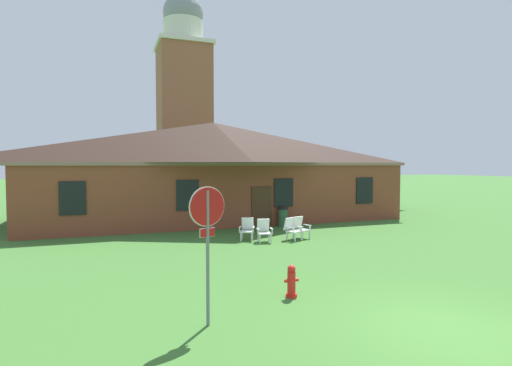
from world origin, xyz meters
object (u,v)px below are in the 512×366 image
at_px(lawn_chair_by_porch, 247,228).
at_px(lawn_chair_middle, 300,227).
at_px(lawn_chair_left_end, 292,228).
at_px(lawn_chair_near_door, 264,230).
at_px(stop_sign, 207,227).
at_px(fire_hydrant, 291,282).
at_px(trash_bin, 283,217).

bearing_deg(lawn_chair_by_porch, lawn_chair_middle, -11.18).
distance_m(lawn_chair_left_end, lawn_chair_middle, 0.58).
bearing_deg(lawn_chair_near_door, stop_sign, -118.82).
height_order(fire_hydrant, trash_bin, trash_bin).
distance_m(lawn_chair_near_door, fire_hydrant, 7.04).
bearing_deg(fire_hydrant, lawn_chair_near_door, 73.97).
distance_m(stop_sign, lawn_chair_by_porch, 9.32).
xyz_separation_m(fire_hydrant, trash_bin, (4.41, 10.31, 0.12)).
bearing_deg(lawn_chair_left_end, lawn_chair_by_porch, 158.75).
xyz_separation_m(stop_sign, lawn_chair_near_door, (4.26, 7.75, -1.49)).
relative_size(lawn_chair_by_porch, lawn_chair_middle, 1.00).
distance_m(lawn_chair_by_porch, lawn_chair_middle, 2.36).
bearing_deg(lawn_chair_near_door, lawn_chair_by_porch, 128.50).
xyz_separation_m(lawn_chair_middle, fire_hydrant, (-3.74, -6.96, -0.12)).
bearing_deg(lawn_chair_by_porch, lawn_chair_near_door, -51.50).
relative_size(lawn_chair_near_door, lawn_chair_middle, 1.00).
bearing_deg(stop_sign, lawn_chair_left_end, 54.29).
distance_m(stop_sign, lawn_chair_middle, 10.10).
xyz_separation_m(stop_sign, fire_hydrant, (2.32, 0.99, -1.62)).
bearing_deg(lawn_chair_middle, lawn_chair_near_door, -173.83).
bearing_deg(fire_hydrant, trash_bin, 66.85).
height_order(lawn_chair_by_porch, lawn_chair_middle, same).
height_order(lawn_chair_by_porch, lawn_chair_near_door, same).
distance_m(lawn_chair_near_door, lawn_chair_left_end, 1.28).
relative_size(lawn_chair_left_end, fire_hydrant, 1.21).
relative_size(stop_sign, trash_bin, 2.86).
relative_size(lawn_chair_by_porch, fire_hydrant, 1.21).
height_order(stop_sign, lawn_chair_near_door, stop_sign).
xyz_separation_m(lawn_chair_left_end, lawn_chair_middle, (0.52, 0.24, 0.00)).
relative_size(stop_sign, fire_hydrant, 3.55).
xyz_separation_m(stop_sign, lawn_chair_by_porch, (3.74, 8.40, -1.49)).
relative_size(lawn_chair_by_porch, trash_bin, 0.98).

